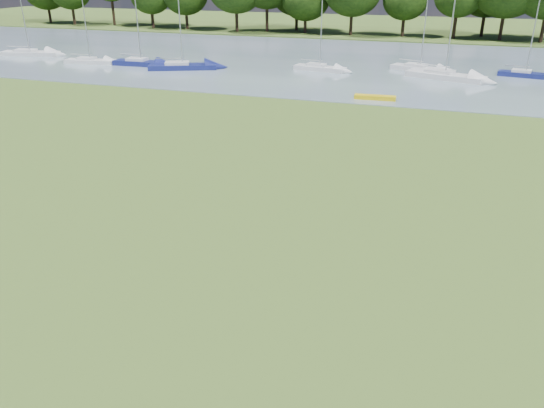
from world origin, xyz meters
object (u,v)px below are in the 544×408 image
(sailboat_0, at_px, (90,60))
(sailboat_8, at_px, (420,67))
(kayak, at_px, (375,97))
(sailboat_6, at_px, (525,73))
(sailboat_2, at_px, (319,67))
(sailboat_3, at_px, (182,65))
(sailboat_5, at_px, (444,74))
(sailboat_4, at_px, (141,61))
(sailboat_7, at_px, (29,52))

(sailboat_0, relative_size, sailboat_8, 0.95)
(kayak, relative_size, sailboat_0, 0.46)
(sailboat_0, bearing_deg, sailboat_6, 0.85)
(sailboat_2, bearing_deg, sailboat_3, -154.75)
(sailboat_0, height_order, sailboat_5, sailboat_5)
(sailboat_0, relative_size, sailboat_6, 1.03)
(sailboat_3, height_order, sailboat_4, sailboat_3)
(sailboat_3, xyz_separation_m, sailboat_5, (26.95, 3.14, 0.03))
(kayak, relative_size, sailboat_6, 0.47)
(sailboat_2, bearing_deg, sailboat_8, 27.49)
(sailboat_0, distance_m, sailboat_8, 36.64)
(sailboat_5, height_order, sailboat_7, sailboat_5)
(kayak, bearing_deg, sailboat_6, 45.84)
(sailboat_7, relative_size, sailboat_8, 1.15)
(sailboat_6, distance_m, sailboat_8, 10.24)
(sailboat_3, bearing_deg, sailboat_8, -7.68)
(kayak, bearing_deg, sailboat_7, 163.45)
(sailboat_6, bearing_deg, kayak, -120.06)
(sailboat_4, bearing_deg, sailboat_0, -176.58)
(kayak, distance_m, sailboat_4, 28.52)
(sailboat_2, relative_size, sailboat_3, 0.78)
(sailboat_3, height_order, sailboat_6, sailboat_3)
(kayak, xyz_separation_m, sailboat_3, (-21.80, 7.88, 0.30))
(sailboat_0, bearing_deg, sailboat_7, 158.01)
(sailboat_0, xyz_separation_m, sailboat_3, (11.66, -0.03, 0.06))
(sailboat_6, xyz_separation_m, sailboat_7, (-57.14, -3.82, 0.01))
(sailboat_6, distance_m, sailboat_7, 57.27)
(sailboat_5, distance_m, sailboat_8, 4.55)
(sailboat_8, bearing_deg, kayak, -78.65)
(sailboat_5, relative_size, sailboat_8, 1.29)
(sailboat_6, bearing_deg, sailboat_3, -157.87)
(sailboat_4, bearing_deg, kayak, -19.27)
(sailboat_0, relative_size, sailboat_2, 1.06)
(sailboat_0, height_order, sailboat_4, sailboat_4)
(sailboat_2, xyz_separation_m, sailboat_6, (20.33, 2.94, 0.01))
(sailboat_2, xyz_separation_m, sailboat_3, (-14.24, -3.76, 0.04))
(sailboat_7, distance_m, sailboat_8, 47.07)
(sailboat_8, bearing_deg, sailboat_5, -33.69)
(sailboat_7, bearing_deg, sailboat_5, -11.26)
(sailboat_8, bearing_deg, sailboat_0, -148.16)
(sailboat_0, xyz_separation_m, sailboat_2, (25.90, 3.73, 0.02))
(sailboat_3, distance_m, sailboat_4, 5.46)
(sailboat_4, relative_size, sailboat_8, 1.13)
(sailboat_2, distance_m, sailboat_8, 10.56)
(sailboat_4, height_order, sailboat_5, sailboat_5)
(sailboat_6, bearing_deg, sailboat_0, -160.63)
(sailboat_2, distance_m, sailboat_4, 19.91)
(kayak, distance_m, sailboat_7, 45.65)
(kayak, xyz_separation_m, sailboat_2, (-7.56, 11.64, 0.26))
(kayak, relative_size, sailboat_8, 0.44)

